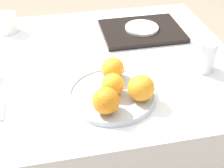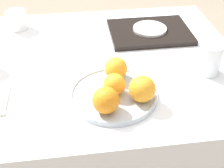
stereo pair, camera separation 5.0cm
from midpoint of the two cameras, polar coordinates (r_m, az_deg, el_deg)
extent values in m
cube|color=white|center=(1.38, -4.72, -9.39)|extent=(1.22, 0.86, 0.76)
cylinder|color=#B2BCC6|center=(0.97, 1.48, -2.09)|extent=(0.27, 0.27, 0.01)
torus|color=#B2BCC6|center=(0.97, 1.48, -1.82)|extent=(0.27, 0.27, 0.01)
sphere|color=orange|center=(0.95, 1.67, -0.12)|extent=(0.07, 0.07, 0.07)
sphere|color=orange|center=(0.93, 6.82, -0.96)|extent=(0.08, 0.08, 0.08)
sphere|color=orange|center=(1.01, 1.87, 2.80)|extent=(0.07, 0.07, 0.07)
sphere|color=orange|center=(0.88, 0.19, -3.07)|extent=(0.08, 0.08, 0.08)
cylinder|color=silver|center=(1.11, 18.53, 4.30)|extent=(0.08, 0.08, 0.11)
cube|color=black|center=(1.33, 7.77, 9.40)|extent=(0.33, 0.25, 0.02)
cylinder|color=white|center=(1.32, 7.82, 9.97)|extent=(0.14, 0.14, 0.01)
cylinder|color=white|center=(1.40, -16.17, 11.15)|extent=(0.08, 0.08, 0.08)
camera|label=1|loc=(0.03, -88.48, 1.15)|focal=50.00mm
camera|label=2|loc=(0.03, 91.52, -1.15)|focal=50.00mm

